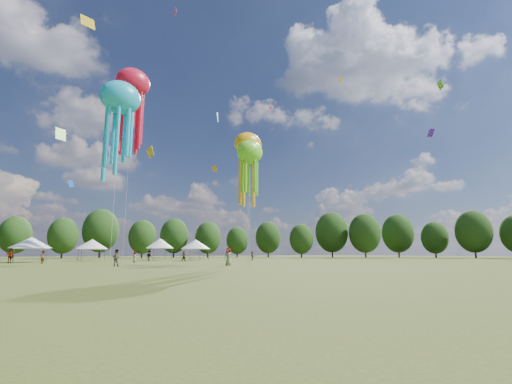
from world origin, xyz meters
TOP-DOWN VIEW (x-y plane):
  - ground at (0.00, 0.00)m, footprint 300.00×300.00m
  - spectator_near at (-6.65, 30.14)m, footprint 1.04×1.01m
  - spectators_far at (2.60, 45.27)m, footprint 36.72×30.72m
  - festival_tents at (-4.30, 56.43)m, footprint 40.91×9.05m
  - show_kites at (-7.14, 37.26)m, footprint 31.25×27.61m
  - small_kites at (-0.51, 41.88)m, footprint 75.71×62.62m
  - treeline at (-3.87, 62.51)m, footprint 201.57×95.24m

SIDE VIEW (x-z plane):
  - ground at x=0.00m, z-range 0.00..0.00m
  - spectator_near at x=-6.65m, z-range 0.00..1.68m
  - spectators_far at x=2.60m, z-range -0.09..1.79m
  - festival_tents at x=-4.30m, z-range 0.79..5.15m
  - treeline at x=-3.87m, z-range -0.17..13.26m
  - show_kites at x=-7.14m, z-range 5.42..34.37m
  - small_kites at x=-0.51m, z-range 7.72..49.88m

